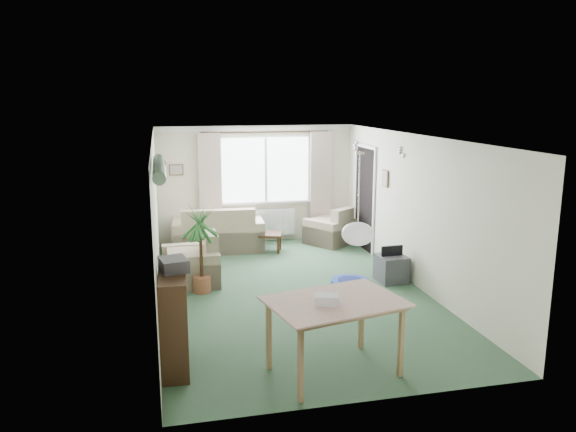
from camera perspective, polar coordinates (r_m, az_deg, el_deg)
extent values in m
plane|color=#305036|center=(8.77, 0.44, -7.77)|extent=(6.50, 6.50, 0.00)
cube|color=white|center=(11.54, -2.29, 4.72)|extent=(1.80, 0.03, 1.30)
cube|color=black|center=(11.39, -2.25, 8.51)|extent=(2.60, 0.03, 0.03)
cube|color=beige|center=(11.32, -7.92, 3.29)|extent=(0.45, 0.08, 2.00)
cube|color=beige|center=(11.74, 3.35, 3.70)|extent=(0.45, 0.08, 2.00)
cube|color=white|center=(11.70, -2.21, -0.66)|extent=(1.20, 0.10, 0.55)
cube|color=black|center=(11.12, 7.81, 1.72)|extent=(0.03, 0.95, 2.00)
sphere|color=white|center=(6.28, 7.10, -1.82)|extent=(0.36, 0.36, 0.36)
cylinder|color=#196626|center=(5.77, -12.98, 4.82)|extent=(1.60, 1.60, 0.12)
sphere|color=silver|center=(9.51, 6.90, 7.43)|extent=(0.20, 0.20, 0.20)
sphere|color=silver|center=(8.52, 11.55, 6.73)|extent=(0.20, 0.20, 0.20)
cube|color=brown|center=(11.35, -11.29, 4.62)|extent=(0.28, 0.03, 0.22)
cube|color=brown|center=(10.11, 9.87, 3.79)|extent=(0.03, 0.24, 0.30)
cube|color=#C0A991|center=(11.12, -7.12, -1.21)|extent=(1.81, 1.03, 0.88)
cube|color=#BFB890|center=(11.56, 4.34, -0.93)|extent=(1.16, 1.15, 0.77)
cube|color=beige|center=(9.21, -9.89, -4.27)|extent=(0.89, 0.94, 0.82)
cube|color=black|center=(11.00, -2.76, -2.66)|extent=(0.91, 0.67, 0.36)
cube|color=brown|center=(10.98, -2.90, -1.27)|extent=(0.12, 0.05, 0.16)
cube|color=black|center=(6.43, -11.53, -10.38)|extent=(0.33, 0.91, 1.10)
cube|color=#333337|center=(6.31, -11.55, -4.85)|extent=(0.34, 0.40, 0.14)
cylinder|color=#1B4E1D|center=(8.69, -8.84, -3.36)|extent=(0.68, 0.68, 1.37)
cube|color=tan|center=(6.25, 4.70, -12.22)|extent=(1.47, 1.14, 0.82)
cube|color=silver|center=(5.97, 4.00, -8.55)|extent=(0.29, 0.25, 0.12)
cube|color=#343338|center=(9.36, 10.44, -5.27)|extent=(0.46, 0.50, 0.44)
cylinder|color=navy|center=(9.03, 6.34, -6.85)|extent=(0.74, 0.74, 0.12)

